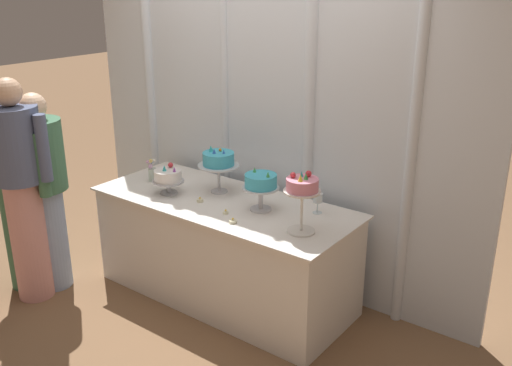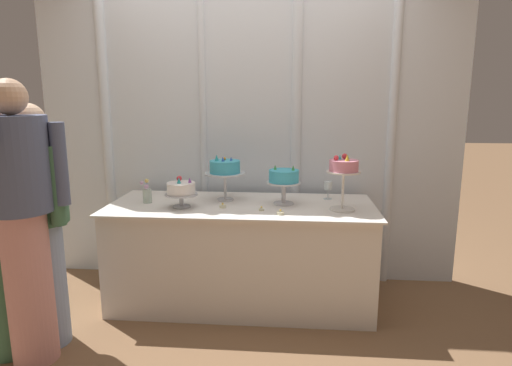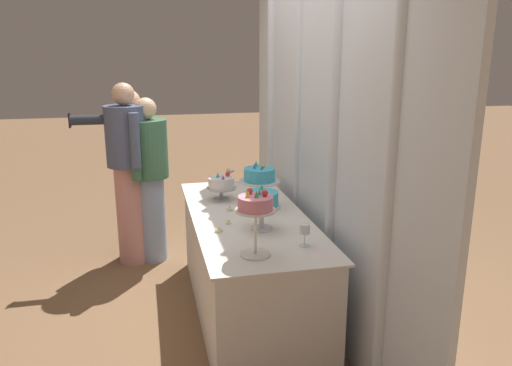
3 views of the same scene
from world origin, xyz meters
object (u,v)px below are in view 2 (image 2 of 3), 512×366
(guest_man_dark_suit, at_px, (22,215))
(cake_display_rightmost, at_px, (344,170))
(cake_display_midleft, at_px, (225,169))
(guest_man_pink_jacket, at_px, (38,220))
(cake_display_midright, at_px, (284,179))
(flower_vase, at_px, (147,193))
(cake_table, at_px, (242,253))
(tealight_near_right, at_px, (280,213))
(wine_glass, at_px, (328,186))
(tealight_near_left, at_px, (261,209))
(tealight_far_left, at_px, (223,206))
(cake_display_leftmost, at_px, (181,190))

(guest_man_dark_suit, bearing_deg, cake_display_rightmost, 21.84)
(cake_display_midleft, relative_size, guest_man_pink_jacket, 0.23)
(cake_display_midright, bearing_deg, guest_man_pink_jacket, -154.53)
(cake_display_midright, height_order, guest_man_pink_jacket, guest_man_pink_jacket)
(guest_man_pink_jacket, distance_m, guest_man_dark_suit, 0.20)
(flower_vase, bearing_deg, cake_table, 1.08)
(cake_display_midright, height_order, flower_vase, cake_display_midright)
(cake_display_midleft, bearing_deg, tealight_near_right, -40.71)
(wine_glass, relative_size, tealight_near_left, 3.64)
(cake_table, xyz_separation_m, cake_display_midright, (0.31, 0.03, 0.57))
(guest_man_pink_jacket, height_order, guest_man_dark_suit, guest_man_dark_suit)
(cake_display_midleft, relative_size, cake_display_midright, 1.21)
(tealight_near_left, bearing_deg, guest_man_pink_jacket, -159.11)
(cake_display_midleft, bearing_deg, cake_display_midright, -11.23)
(cake_display_midright, height_order, wine_glass, cake_display_midright)
(wine_glass, distance_m, guest_man_dark_suit, 2.08)
(cake_display_midright, height_order, tealight_far_left, cake_display_midright)
(wine_glass, distance_m, tealight_far_left, 0.84)
(tealight_far_left, bearing_deg, cake_display_leftmost, -177.10)
(guest_man_pink_jacket, bearing_deg, cake_display_leftmost, 36.26)
(cake_display_rightmost, xyz_separation_m, guest_man_dark_suit, (-1.86, -0.74, -0.15))
(cake_display_midleft, xyz_separation_m, wine_glass, (0.78, 0.10, -0.14))
(cake_display_leftmost, relative_size, tealight_far_left, 4.86)
(cake_table, height_order, guest_man_pink_jacket, guest_man_pink_jacket)
(guest_man_pink_jacket, relative_size, guest_man_dark_suit, 0.92)
(flower_vase, height_order, tealight_near_right, flower_vase)
(tealight_far_left, bearing_deg, flower_vase, 170.36)
(cake_display_midright, bearing_deg, tealight_far_left, -162.09)
(tealight_near_right, distance_m, guest_man_dark_suit, 1.55)
(cake_table, xyz_separation_m, cake_display_rightmost, (0.72, -0.11, 0.66))
(cake_display_rightmost, xyz_separation_m, tealight_near_right, (-0.43, -0.15, -0.27))
(cake_display_leftmost, bearing_deg, wine_glass, 17.80)
(wine_glass, bearing_deg, cake_display_leftmost, -162.20)
(cake_display_midleft, distance_m, wine_glass, 0.80)
(cake_display_leftmost, bearing_deg, cake_table, 17.05)
(flower_vase, relative_size, guest_man_dark_suit, 0.11)
(tealight_near_right, bearing_deg, cake_display_midright, 86.99)
(tealight_far_left, height_order, tealight_near_left, tealight_far_left)
(cake_display_leftmost, distance_m, cake_display_midright, 0.74)
(cake_display_leftmost, bearing_deg, tealight_near_left, -4.13)
(cake_display_midright, relative_size, guest_man_pink_jacket, 0.19)
(cake_table, bearing_deg, cake_display_midright, 4.93)
(cake_display_midleft, relative_size, flower_vase, 1.92)
(wine_glass, distance_m, tealight_near_left, 0.62)
(cake_display_midright, bearing_deg, cake_display_leftmost, -167.99)
(flower_vase, bearing_deg, wine_glass, 9.52)
(cake_display_midright, bearing_deg, tealight_near_left, -127.32)
(tealight_far_left, distance_m, tealight_near_left, 0.29)
(cake_display_midleft, bearing_deg, cake_display_leftmost, -138.78)
(cake_display_midleft, bearing_deg, wine_glass, 7.12)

